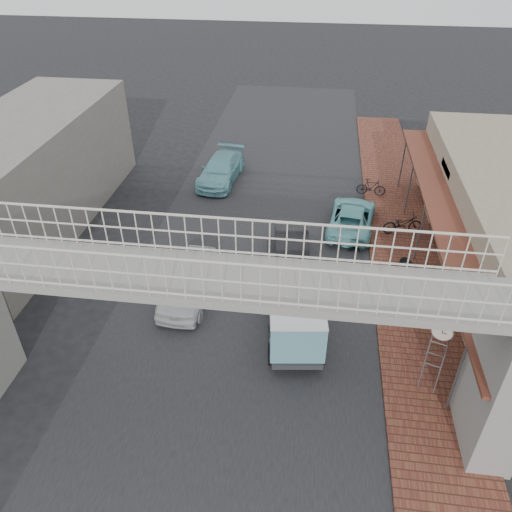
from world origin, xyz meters
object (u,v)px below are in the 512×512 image
(motorcycle_near, at_px, (402,224))
(street_clock, at_px, (442,333))
(angkot_curb, at_px, (352,217))
(white_hatchback, at_px, (189,282))
(arrow_sign, at_px, (411,272))
(angkot_van, at_px, (295,308))
(motorcycle_far, at_px, (371,187))
(angkot_far, at_px, (221,169))
(dark_sedan, at_px, (292,248))

(motorcycle_near, height_order, street_clock, street_clock)
(angkot_curb, height_order, street_clock, street_clock)
(white_hatchback, distance_m, arrow_sign, 8.32)
(angkot_van, height_order, motorcycle_far, angkot_van)
(angkot_curb, relative_size, angkot_far, 0.94)
(dark_sedan, xyz_separation_m, arrow_sign, (4.32, -3.56, 1.77))
(dark_sedan, relative_size, angkot_far, 0.88)
(angkot_far, distance_m, street_clock, 16.78)
(angkot_curb, bearing_deg, angkot_van, 81.38)
(motorcycle_far, height_order, street_clock, street_clock)
(motorcycle_far, bearing_deg, dark_sedan, 155.09)
(white_hatchback, relative_size, arrow_sign, 1.48)
(angkot_curb, bearing_deg, arrow_sign, 111.59)
(dark_sedan, distance_m, street_clock, 8.27)
(motorcycle_near, relative_size, motorcycle_far, 1.23)
(motorcycle_far, bearing_deg, motorcycle_near, -155.97)
(dark_sedan, bearing_deg, angkot_van, -90.57)
(white_hatchback, bearing_deg, motorcycle_far, 53.48)
(angkot_far, bearing_deg, street_clock, -50.17)
(angkot_curb, xyz_separation_m, angkot_far, (-7.17, 4.27, 0.07))
(angkot_van, relative_size, motorcycle_near, 2.29)
(angkot_van, distance_m, motorcycle_far, 11.58)
(motorcycle_near, height_order, motorcycle_far, motorcycle_near)
(angkot_curb, bearing_deg, white_hatchback, 50.67)
(dark_sedan, relative_size, motorcycle_near, 2.17)
(motorcycle_far, bearing_deg, street_clock, -169.77)
(dark_sedan, height_order, angkot_van, angkot_van)
(white_hatchback, xyz_separation_m, angkot_curb, (6.46, 6.06, -0.12))
(angkot_curb, bearing_deg, dark_sedan, 56.68)
(white_hatchback, relative_size, motorcycle_far, 2.81)
(angkot_curb, distance_m, street_clock, 9.94)
(dark_sedan, xyz_separation_m, motorcycle_near, (5.00, 2.81, -0.08))
(angkot_curb, height_order, arrow_sign, arrow_sign)
(angkot_far, relative_size, motorcycle_far, 3.04)
(dark_sedan, distance_m, arrow_sign, 5.87)
(angkot_far, bearing_deg, dark_sedan, -52.86)
(angkot_far, xyz_separation_m, motorcycle_far, (8.27, -0.88, -0.12))
(angkot_far, bearing_deg, angkot_van, -61.94)
(white_hatchback, distance_m, dark_sedan, 4.84)
(angkot_curb, height_order, angkot_van, angkot_van)
(angkot_curb, bearing_deg, motorcycle_near, -178.80)
(angkot_curb, xyz_separation_m, arrow_sign, (1.66, -6.63, 1.83))
(angkot_van, distance_m, street_clock, 4.94)
(arrow_sign, bearing_deg, street_clock, -102.81)
(angkot_curb, height_order, angkot_far, angkot_far)
(arrow_sign, bearing_deg, angkot_curb, 80.29)
(motorcycle_far, xyz_separation_m, arrow_sign, (0.56, -10.02, 1.88))
(street_clock, bearing_deg, white_hatchback, 178.16)
(angkot_curb, relative_size, street_clock, 1.60)
(dark_sedan, bearing_deg, angkot_far, 115.62)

